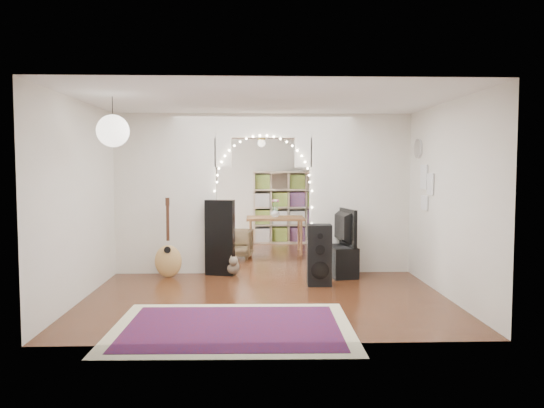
{
  "coord_description": "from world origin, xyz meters",
  "views": [
    {
      "loc": [
        -0.17,
        -9.04,
        1.8
      ],
      "look_at": [
        0.16,
        0.3,
        1.15
      ],
      "focal_mm": 35.0,
      "sensor_mm": 36.0,
      "label": 1
    }
  ],
  "objects_px": {
    "floor_speaker": "(319,255)",
    "dining_chair_left": "(205,251)",
    "acoustic_guitar": "(168,248)",
    "dining_chair_right": "(236,244)",
    "media_console": "(337,259)",
    "dining_table": "(275,221)",
    "bookcase": "(288,207)"
  },
  "relations": [
    {
      "from": "acoustic_guitar",
      "to": "dining_chair_left",
      "type": "relative_size",
      "value": 2.21
    },
    {
      "from": "acoustic_guitar",
      "to": "dining_chair_right",
      "type": "height_order",
      "value": "acoustic_guitar"
    },
    {
      "from": "media_console",
      "to": "floor_speaker",
      "type": "bearing_deg",
      "value": -127.13
    },
    {
      "from": "media_console",
      "to": "dining_chair_left",
      "type": "bearing_deg",
      "value": 144.12
    },
    {
      "from": "acoustic_guitar",
      "to": "dining_chair_left",
      "type": "height_order",
      "value": "acoustic_guitar"
    },
    {
      "from": "dining_table",
      "to": "dining_chair_right",
      "type": "relative_size",
      "value": 1.93
    },
    {
      "from": "acoustic_guitar",
      "to": "dining_chair_left",
      "type": "xyz_separation_m",
      "value": [
        0.48,
        1.25,
        -0.25
      ]
    },
    {
      "from": "dining_chair_right",
      "to": "dining_table",
      "type": "bearing_deg",
      "value": 45.44
    },
    {
      "from": "acoustic_guitar",
      "to": "media_console",
      "type": "xyz_separation_m",
      "value": [
        2.81,
        0.16,
        -0.23
      ]
    },
    {
      "from": "bookcase",
      "to": "dining_chair_left",
      "type": "relative_size",
      "value": 3.39
    },
    {
      "from": "floor_speaker",
      "to": "dining_chair_left",
      "type": "height_order",
      "value": "floor_speaker"
    },
    {
      "from": "floor_speaker",
      "to": "dining_table",
      "type": "xyz_separation_m",
      "value": [
        -0.55,
        3.09,
        0.22
      ]
    },
    {
      "from": "floor_speaker",
      "to": "dining_chair_right",
      "type": "bearing_deg",
      "value": 120.88
    },
    {
      "from": "media_console",
      "to": "dining_chair_left",
      "type": "relative_size",
      "value": 1.99
    },
    {
      "from": "bookcase",
      "to": "acoustic_guitar",
      "type": "bearing_deg",
      "value": -117.66
    },
    {
      "from": "acoustic_guitar",
      "to": "dining_chair_left",
      "type": "bearing_deg",
      "value": 60.48
    },
    {
      "from": "acoustic_guitar",
      "to": "bookcase",
      "type": "distance_m",
      "value": 4.52
    },
    {
      "from": "bookcase",
      "to": "dining_table",
      "type": "distance_m",
      "value": 1.54
    },
    {
      "from": "dining_table",
      "to": "dining_chair_right",
      "type": "bearing_deg",
      "value": -142.11
    },
    {
      "from": "acoustic_guitar",
      "to": "floor_speaker",
      "type": "xyz_separation_m",
      "value": [
        2.4,
        -0.66,
        -0.02
      ]
    },
    {
      "from": "acoustic_guitar",
      "to": "dining_chair_right",
      "type": "bearing_deg",
      "value": 51.12
    },
    {
      "from": "floor_speaker",
      "to": "dining_chair_right",
      "type": "xyz_separation_m",
      "value": [
        -1.34,
        2.47,
        -0.18
      ]
    },
    {
      "from": "floor_speaker",
      "to": "dining_table",
      "type": "height_order",
      "value": "floor_speaker"
    },
    {
      "from": "bookcase",
      "to": "floor_speaker",
      "type": "bearing_deg",
      "value": -85.85
    },
    {
      "from": "acoustic_guitar",
      "to": "dining_chair_right",
      "type": "xyz_separation_m",
      "value": [
        1.06,
        1.81,
        -0.2
      ]
    },
    {
      "from": "bookcase",
      "to": "dining_chair_right",
      "type": "bearing_deg",
      "value": -117.1
    },
    {
      "from": "acoustic_guitar",
      "to": "dining_table",
      "type": "distance_m",
      "value": 3.06
    },
    {
      "from": "acoustic_guitar",
      "to": "dining_chair_right",
      "type": "distance_m",
      "value": 2.1
    },
    {
      "from": "bookcase",
      "to": "dining_chair_left",
      "type": "distance_m",
      "value": 3.24
    },
    {
      "from": "floor_speaker",
      "to": "dining_chair_right",
      "type": "relative_size",
      "value": 1.49
    },
    {
      "from": "floor_speaker",
      "to": "media_console",
      "type": "relative_size",
      "value": 0.93
    },
    {
      "from": "dining_chair_right",
      "to": "floor_speaker",
      "type": "bearing_deg",
      "value": -53.86
    }
  ]
}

